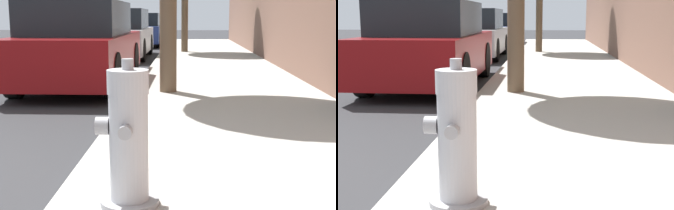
% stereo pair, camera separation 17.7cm
% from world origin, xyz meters
% --- Properties ---
extents(fire_hydrant, '(0.36, 0.35, 0.86)m').
position_xyz_m(fire_hydrant, '(2.33, -0.11, 0.54)').
color(fire_hydrant, '#97979C').
rests_on(fire_hydrant, sidewalk_slab).
extents(parked_car_near, '(1.72, 4.23, 1.50)m').
position_xyz_m(parked_car_near, '(0.78, 5.57, 0.73)').
color(parked_car_near, maroon).
rests_on(parked_car_near, ground_plane).
extents(parked_car_mid, '(1.85, 4.25, 1.46)m').
position_xyz_m(parked_car_mid, '(0.59, 11.41, 0.70)').
color(parked_car_mid, '#B7B7BC').
rests_on(parked_car_mid, ground_plane).
extents(parked_car_far, '(1.88, 4.04, 1.37)m').
position_xyz_m(parked_car_far, '(0.67, 17.18, 0.67)').
color(parked_car_far, navy).
rests_on(parked_car_far, ground_plane).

